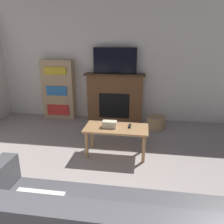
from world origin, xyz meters
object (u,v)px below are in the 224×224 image
(tv, at_px, (115,61))
(coffee_table, at_px, (116,131))
(storage_basket, at_px, (156,122))
(bookshelf, at_px, (59,90))
(fireplace, at_px, (115,97))

(tv, relative_size, coffee_table, 0.95)
(tv, xyz_separation_m, storage_basket, (0.93, -0.37, -1.23))
(tv, distance_m, bookshelf, 1.48)
(fireplace, distance_m, bookshelf, 1.32)
(bookshelf, relative_size, storage_basket, 3.46)
(bookshelf, distance_m, storage_basket, 2.34)
(tv, distance_m, storage_basket, 1.58)
(coffee_table, distance_m, storage_basket, 1.44)
(fireplace, relative_size, tv, 1.43)
(tv, bearing_deg, fireplace, 90.00)
(fireplace, bearing_deg, coffee_table, -81.32)
(storage_basket, bearing_deg, tv, 158.14)
(tv, height_order, coffee_table, tv)
(fireplace, relative_size, bookshelf, 0.99)
(tv, relative_size, bookshelf, 0.69)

